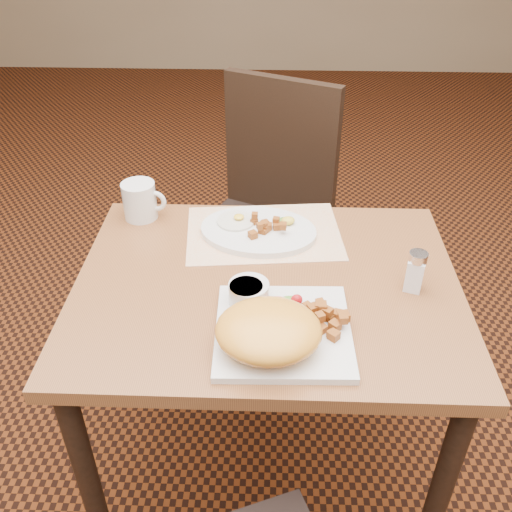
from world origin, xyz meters
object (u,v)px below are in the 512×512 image
at_px(chair_far, 266,207).
at_px(coffee_mug, 140,201).
at_px(plate_square, 283,331).
at_px(plate_oval, 258,231).
at_px(table, 267,317).
at_px(salt_shaker, 416,271).

xyz_separation_m(chair_far, coffee_mug, (-0.33, -0.42, 0.26)).
xyz_separation_m(chair_far, plate_square, (0.05, -0.88, 0.22)).
xyz_separation_m(plate_oval, coffee_mug, (-0.32, 0.08, 0.04)).
xyz_separation_m(plate_square, plate_oval, (-0.06, 0.38, 0.00)).
height_order(plate_square, plate_oval, plate_oval).
bearing_deg(table, plate_square, -78.06).
bearing_deg(salt_shaker, coffee_mug, 156.86).
bearing_deg(plate_square, plate_oval, 99.69).
distance_m(table, coffee_mug, 0.48).
height_order(table, plate_oval, plate_oval).
relative_size(plate_oval, coffee_mug, 2.52).
bearing_deg(plate_square, salt_shaker, 28.50).
distance_m(chair_far, plate_square, 0.90).
distance_m(salt_shaker, coffee_mug, 0.74).
bearing_deg(coffee_mug, chair_far, 51.58).
bearing_deg(coffee_mug, table, -38.65).
bearing_deg(plate_oval, table, -82.26).
distance_m(chair_far, coffee_mug, 0.60).
distance_m(plate_square, coffee_mug, 0.60).
bearing_deg(chair_far, plate_square, 117.92).
bearing_deg(table, chair_far, 91.24).
bearing_deg(table, coffee_mug, 141.35).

